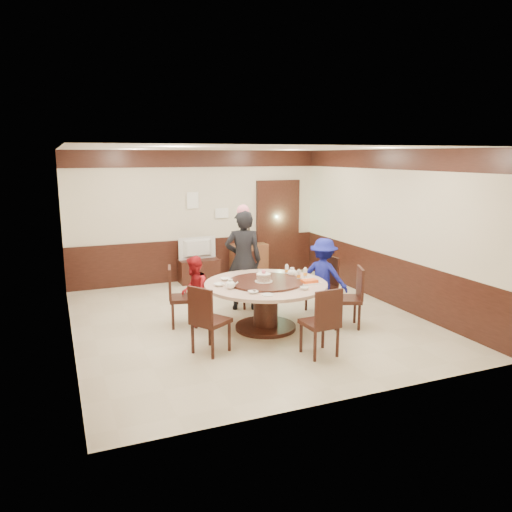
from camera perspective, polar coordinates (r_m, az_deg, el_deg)
name	(u,v)px	position (r m, az deg, el deg)	size (l,w,h in m)	color
room	(248,256)	(8.13, -0.96, -0.03)	(6.00, 6.04, 2.84)	beige
banquet_table	(266,296)	(7.83, 1.11, -4.61)	(1.91, 1.91, 0.78)	black
chair_0	(322,295)	(8.82, 7.53, -4.39)	(0.49, 0.48, 0.97)	black
chair_1	(249,289)	(9.09, -0.76, -3.80)	(0.45, 0.46, 0.97)	black
chair_2	(182,307)	(8.13, -8.40, -5.80)	(0.53, 0.52, 0.97)	black
chair_3	(210,332)	(7.00, -5.30, -8.60)	(0.61, 0.61, 0.97)	black
chair_4	(320,334)	(6.94, 7.35, -8.82)	(0.47, 0.48, 0.97)	black
chair_5	(347,308)	(8.12, 10.40, -5.88)	(0.58, 0.57, 0.97)	black
person_standing	(243,260)	(8.75, -1.47, -0.49)	(0.65, 0.42, 1.78)	black
person_red	(194,291)	(8.04, -7.07, -4.01)	(0.55, 0.43, 1.13)	#A7161D
person_blue	(323,276)	(8.62, 7.71, -2.33)	(0.85, 0.49, 1.32)	navy
birthday_cake	(264,278)	(7.70, 0.88, -2.48)	(0.27, 0.27, 0.19)	white
teapot_left	(230,285)	(7.42, -2.95, -3.30)	(0.17, 0.15, 0.13)	white
teapot_right	(292,273)	(8.18, 4.15, -1.93)	(0.17, 0.15, 0.13)	white
bowl_0	(225,279)	(7.93, -3.52, -2.65)	(0.16, 0.16, 0.04)	white
bowl_1	(304,288)	(7.41, 5.55, -3.68)	(0.14, 0.14, 0.04)	white
bowl_2	(253,292)	(7.17, -0.34, -4.16)	(0.15, 0.15, 0.04)	white
bowl_3	(309,280)	(7.93, 6.02, -2.70)	(0.12, 0.12, 0.04)	white
bowl_4	(219,285)	(7.60, -4.25, -3.29)	(0.16, 0.16, 0.04)	white
bowl_5	(262,272)	(8.35, 0.72, -1.89)	(0.14, 0.14, 0.04)	white
saucer_near	(268,295)	(7.10, 1.34, -4.44)	(0.18, 0.18, 0.01)	white
saucer_far	(279,273)	(8.39, 2.59, -1.95)	(0.18, 0.18, 0.01)	white
shrimp_platter	(309,282)	(7.76, 6.12, -2.95)	(0.30, 0.20, 0.06)	white
bottle_0	(299,275)	(7.93, 4.90, -2.23)	(0.06, 0.06, 0.16)	white
bottle_1	(305,273)	(8.08, 5.65, -1.98)	(0.06, 0.06, 0.16)	white
bottle_2	(287,270)	(8.28, 3.53, -1.61)	(0.06, 0.06, 0.16)	white
tv_stand	(199,271)	(10.83, -6.54, -1.68)	(0.85, 0.45, 0.50)	black
television	(198,249)	(10.73, -6.60, 0.86)	(0.82, 0.11, 0.47)	gray
side_cabinet	(249,261)	(11.19, -0.83, -0.52)	(0.80, 0.40, 0.75)	brown
thermos	(247,236)	(11.07, -1.08, 2.32)	(0.15, 0.15, 0.38)	silver
notice_left	(193,200)	(10.78, -7.24, 6.32)	(0.25, 0.00, 0.35)	white
notice_right	(222,213)	(10.99, -3.92, 4.92)	(0.30, 0.00, 0.22)	white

